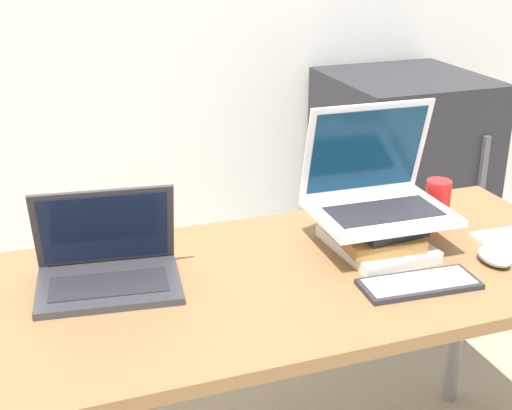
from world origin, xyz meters
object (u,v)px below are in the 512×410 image
at_px(wireless_keyboard, 419,284).
at_px(mini_fridge, 399,182).
at_px(mouse, 494,257).
at_px(laptop_on_books, 376,191).
at_px(soda_can, 437,202).
at_px(book_stack, 375,234).
at_px(laptop_left, 107,266).

xyz_separation_m(wireless_keyboard, mini_fridge, (0.69, 1.24, -0.28)).
bearing_deg(mouse, wireless_keyboard, -170.31).
height_order(wireless_keyboard, mini_fridge, mini_fridge).
height_order(laptop_on_books, soda_can, laptop_on_books).
bearing_deg(book_stack, laptop_on_books, 69.85).
relative_size(mouse, soda_can, 0.82).
height_order(laptop_left, book_stack, laptop_left).
distance_m(wireless_keyboard, mouse, 0.23).
distance_m(laptop_on_books, mouse, 0.32).
bearing_deg(mouse, soda_can, 89.90).
distance_m(soda_can, mini_fridge, 1.11).
relative_size(book_stack, mouse, 2.69).
height_order(soda_can, mini_fridge, mini_fridge).
height_order(laptop_on_books, mouse, laptop_on_books).
bearing_deg(soda_can, mouse, -90.10).
relative_size(laptop_on_books, soda_can, 2.72).
bearing_deg(wireless_keyboard, mouse, 9.69).
distance_m(laptop_on_books, mini_fridge, 1.28).
xyz_separation_m(mouse, mini_fridge, (0.47, 1.20, -0.29)).
distance_m(wireless_keyboard, soda_can, 0.37).
xyz_separation_m(wireless_keyboard, mouse, (0.23, 0.04, 0.01)).
xyz_separation_m(mouse, soda_can, (0.00, 0.25, 0.04)).
distance_m(book_stack, mini_fridge, 1.28).
bearing_deg(laptop_on_books, soda_can, 13.07).
bearing_deg(book_stack, mouse, -36.59).
bearing_deg(laptop_left, laptop_on_books, -0.58).
bearing_deg(book_stack, soda_can, 19.60).
bearing_deg(mouse, mini_fridge, 68.71).
distance_m(laptop_left, book_stack, 0.65).
bearing_deg(mouse, laptop_left, 166.75).
height_order(wireless_keyboard, soda_can, soda_can).
xyz_separation_m(book_stack, soda_can, (0.23, 0.08, 0.02)).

